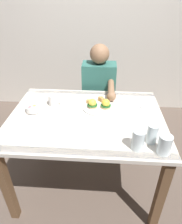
% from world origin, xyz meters
% --- Properties ---
extents(ground_plane, '(6.00, 6.00, 0.00)m').
position_xyz_m(ground_plane, '(0.00, 0.00, 0.00)').
color(ground_plane, brown).
extents(back_wall, '(4.80, 0.10, 2.60)m').
position_xyz_m(back_wall, '(0.00, 1.50, 1.30)').
color(back_wall, silver).
rests_on(back_wall, ground_plane).
extents(dining_table, '(1.20, 0.90, 0.74)m').
position_xyz_m(dining_table, '(0.00, 0.00, 0.63)').
color(dining_table, silver).
rests_on(dining_table, ground_plane).
extents(eggs_benedict_plate, '(0.27, 0.27, 0.09)m').
position_xyz_m(eggs_benedict_plate, '(0.10, 0.13, 0.77)').
color(eggs_benedict_plate, white).
rests_on(eggs_benedict_plate, dining_table).
extents(fruit_bowl, '(0.12, 0.12, 0.06)m').
position_xyz_m(fruit_bowl, '(-0.43, 0.04, 0.77)').
color(fruit_bowl, white).
rests_on(fruit_bowl, dining_table).
extents(coffee_mug, '(0.11, 0.08, 0.09)m').
position_xyz_m(coffee_mug, '(-0.29, 0.15, 0.79)').
color(coffee_mug, white).
rests_on(coffee_mug, dining_table).
extents(fork, '(0.10, 0.14, 0.00)m').
position_xyz_m(fork, '(0.45, 0.15, 0.74)').
color(fork, silver).
rests_on(fork, dining_table).
extents(water_glass_near, '(0.08, 0.08, 0.13)m').
position_xyz_m(water_glass_near, '(0.50, -0.37, 0.80)').
color(water_glass_near, silver).
rests_on(water_glass_near, dining_table).
extents(water_glass_far, '(0.07, 0.07, 0.13)m').
position_xyz_m(water_glass_far, '(0.45, -0.27, 0.80)').
color(water_glass_far, silver).
rests_on(water_glass_far, dining_table).
extents(water_glass_extra, '(0.08, 0.08, 0.13)m').
position_xyz_m(water_glass_extra, '(0.35, -0.34, 0.80)').
color(water_glass_extra, silver).
rests_on(water_glass_extra, dining_table).
extents(diner_person, '(0.34, 0.54, 1.14)m').
position_xyz_m(diner_person, '(0.08, 0.60, 0.65)').
color(diner_person, '#33333D').
rests_on(diner_person, ground_plane).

